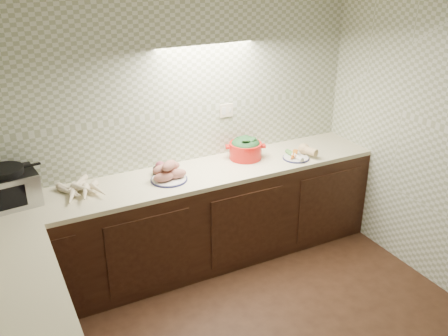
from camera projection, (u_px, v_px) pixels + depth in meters
name	position (u px, v px, depth m)	size (l,w,h in m)	color
room	(288.00, 158.00, 2.73)	(3.60, 3.60, 2.60)	black
counter	(143.00, 297.00, 3.48)	(3.60, 3.60, 0.90)	black
toaster_oven	(8.00, 188.00, 3.72)	(0.45, 0.37, 0.30)	black
parsnip_pile	(83.00, 189.00, 3.93)	(0.42, 0.48, 0.09)	beige
sweet_potato_plate	(168.00, 173.00, 4.14)	(0.31, 0.31, 0.18)	#161845
onion_bowl	(162.00, 169.00, 4.26)	(0.16, 0.16, 0.12)	black
dutch_oven	(245.00, 148.00, 4.56)	(0.39, 0.39, 0.21)	red
veg_plate	(299.00, 153.00, 4.61)	(0.30, 0.28, 0.12)	#161845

